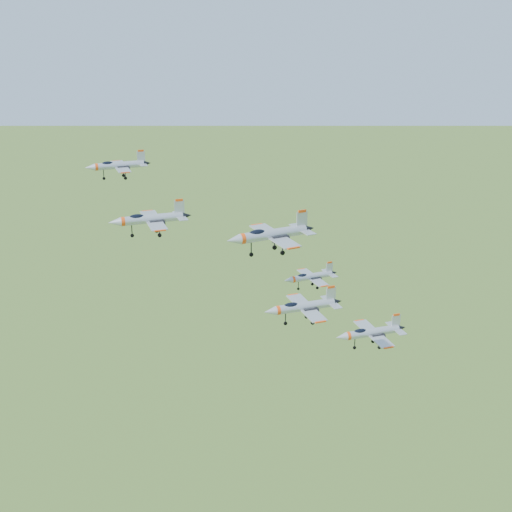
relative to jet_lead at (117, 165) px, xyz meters
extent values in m
cylinder|color=#A2A8AE|center=(0.34, 0.02, -0.03)|extent=(8.65, 1.70, 1.24)
cone|color=#A2A8AE|center=(-4.81, -0.26, -0.03)|extent=(1.78, 1.33, 1.24)
cone|color=black|center=(5.30, 0.29, -0.03)|extent=(1.39, 1.13, 1.06)
ellipsoid|color=black|center=(-1.76, -0.09, 0.44)|extent=(2.15, 1.00, 0.79)
cube|color=#A2A8AE|center=(0.68, -2.64, -0.27)|extent=(2.42, 4.31, 0.13)
cube|color=#A2A8AE|center=(0.39, 2.70, -0.27)|extent=(2.42, 4.31, 0.13)
cube|color=#A2A8AE|center=(4.25, 0.23, 1.26)|extent=(1.44, 0.19, 2.01)
cube|color=#E54610|center=(4.25, 0.23, 2.31)|extent=(1.06, 0.19, 0.33)
cylinder|color=#A2A8AE|center=(3.25, -16.90, -5.16)|extent=(9.88, 1.71, 1.42)
cone|color=#A2A8AE|center=(-2.66, -17.08, -5.16)|extent=(2.01, 1.48, 1.42)
cone|color=black|center=(8.94, -16.74, -5.16)|extent=(1.57, 1.25, 1.21)
ellipsoid|color=black|center=(0.84, -16.98, -4.62)|extent=(2.44, 1.09, 0.90)
cube|color=#A2A8AE|center=(3.56, -19.96, -5.43)|extent=(2.66, 4.89, 0.15)
cube|color=#A2A8AE|center=(3.38, -13.84, -5.43)|extent=(2.66, 4.89, 0.15)
cube|color=#A2A8AE|center=(7.73, -16.77, -3.68)|extent=(1.64, 0.18, 2.30)
cube|color=#E54610|center=(7.73, -16.77, -2.48)|extent=(1.21, 0.19, 0.38)
cylinder|color=#A2A8AE|center=(16.87, -37.28, -2.52)|extent=(9.98, 2.96, 1.43)
cone|color=#A2A8AE|center=(11.02, -38.21, -2.52)|extent=(2.18, 1.72, 1.43)
cone|color=black|center=(22.51, -36.39, -2.52)|extent=(1.71, 1.44, 1.21)
ellipsoid|color=black|center=(14.49, -37.66, -1.98)|extent=(2.55, 1.39, 0.91)
cube|color=#A2A8AE|center=(17.57, -40.28, -2.79)|extent=(3.25, 5.17, 0.15)
cube|color=#A2A8AE|center=(16.61, -34.21, -2.79)|extent=(3.25, 5.17, 0.15)
cube|color=#A2A8AE|center=(21.32, -36.58, -1.04)|extent=(1.65, 0.39, 2.31)
cube|color=#E54610|center=(21.32, -36.58, 0.17)|extent=(1.22, 0.34, 0.38)
cylinder|color=#A2A8AE|center=(32.71, -11.76, -20.35)|extent=(8.17, 2.12, 1.17)
cone|color=#A2A8AE|center=(27.89, -12.33, -20.35)|extent=(1.74, 1.35, 1.17)
cone|color=black|center=(37.35, -11.20, -20.35)|extent=(1.37, 1.14, 0.99)
ellipsoid|color=black|center=(30.74, -11.99, -19.91)|extent=(2.06, 1.07, 0.74)
cube|color=#A2A8AE|center=(33.18, -14.23, -20.58)|extent=(2.52, 4.17, 0.13)
cube|color=#A2A8AE|center=(32.59, -9.24, -20.58)|extent=(2.52, 4.17, 0.13)
cube|color=#A2A8AE|center=(36.36, -11.32, -19.14)|extent=(1.35, 0.27, 1.89)
cube|color=#E54610|center=(36.36, -11.32, -18.15)|extent=(1.00, 0.24, 0.31)
cylinder|color=#A2A8AE|center=(23.54, -32.74, -16.15)|extent=(9.48, 1.84, 1.36)
cone|color=#A2A8AE|center=(17.89, -33.03, -16.15)|extent=(1.95, 1.46, 1.36)
cone|color=black|center=(28.98, -32.46, -16.15)|extent=(1.52, 1.23, 1.16)
ellipsoid|color=black|center=(21.24, -32.86, -15.64)|extent=(2.35, 1.10, 0.86)
cube|color=#A2A8AE|center=(23.90, -35.66, -16.41)|extent=(2.64, 4.73, 0.15)
cube|color=#A2A8AE|center=(23.60, -29.80, -16.41)|extent=(2.64, 4.73, 0.15)
cube|color=#A2A8AE|center=(27.83, -32.52, -14.74)|extent=(1.58, 0.21, 2.20)
cube|color=#E54610|center=(27.83, -32.52, -13.58)|extent=(1.16, 0.21, 0.37)
cylinder|color=#A2A8AE|center=(40.65, -21.80, -28.09)|extent=(10.15, 1.75, 1.46)
cone|color=#A2A8AE|center=(34.58, -21.98, -28.09)|extent=(2.06, 1.52, 1.46)
cone|color=black|center=(46.48, -21.64, -28.09)|extent=(1.61, 1.29, 1.24)
ellipsoid|color=black|center=(38.18, -21.88, -27.54)|extent=(2.50, 1.12, 0.93)
cube|color=#A2A8AE|center=(40.96, -24.94, -28.37)|extent=(2.73, 5.01, 0.16)
cube|color=#A2A8AE|center=(40.78, -18.65, -28.37)|extent=(2.73, 5.01, 0.16)
cube|color=#A2A8AE|center=(45.25, -21.67, -26.58)|extent=(1.69, 0.18, 2.36)
cube|color=#E54610|center=(45.25, -21.67, -25.34)|extent=(1.24, 0.19, 0.39)
camera|label=1|loc=(-11.70, -125.29, 28.22)|focal=50.00mm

